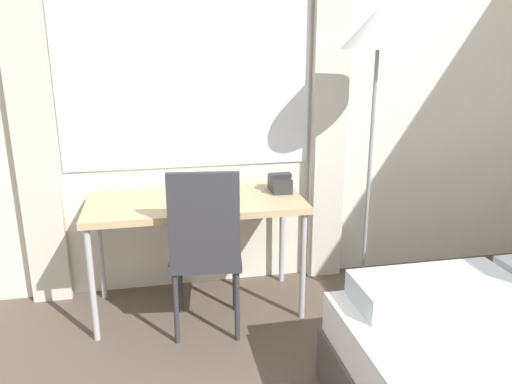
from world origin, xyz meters
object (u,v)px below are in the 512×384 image
(desk_chair, at_px, (205,245))
(book, at_px, (196,202))
(desk, at_px, (196,209))
(telephone, at_px, (280,183))
(standing_lamp, at_px, (378,49))

(desk_chair, height_order, book, desk_chair)
(desk_chair, distance_m, book, 0.29)
(desk, relative_size, telephone, 7.04)
(standing_lamp, xyz_separation_m, telephone, (-0.53, 0.17, -0.83))
(desk, distance_m, telephone, 0.56)
(desk, xyz_separation_m, desk_chair, (0.02, -0.30, -0.11))
(standing_lamp, relative_size, telephone, 9.95)
(book, bearing_deg, telephone, 16.04)
(desk, height_order, telephone, telephone)
(standing_lamp, bearing_deg, desk, 175.07)
(standing_lamp, bearing_deg, desk_chair, -168.63)
(standing_lamp, bearing_deg, telephone, 161.90)
(telephone, height_order, book, telephone)
(desk, distance_m, book, 0.11)
(desk, height_order, desk_chair, desk_chair)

